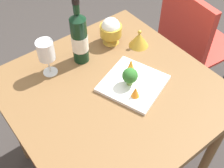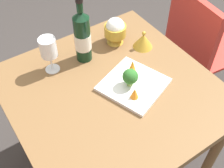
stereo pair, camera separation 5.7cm
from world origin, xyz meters
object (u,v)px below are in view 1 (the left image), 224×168
Objects in this scene: rice_bowl at (111,30)px; rice_bowl_lid at (139,39)px; wine_bottle at (79,38)px; wine_glass at (46,51)px; carrot_garnish_right at (135,92)px; broccoli_floret at (130,76)px; serving_plate at (133,83)px; carrot_garnish_left at (131,65)px; chair_near_window at (191,38)px.

rice_bowl reaches higher than rice_bowl_lid.
wine_bottle reaches higher than rice_bowl.
rice_bowl_lid is (0.09, 0.29, -0.09)m from wine_bottle.
wine_glass reaches higher than carrot_garnish_right.
serving_plate is at bearing 81.10° from broccoli_floret.
serving_plate is 4.99× the size of carrot_garnish_left.
rice_bowl is 0.32m from broccoli_floret.
rice_bowl_lid is at bearing 72.62° from wine_bottle.
rice_bowl reaches higher than serving_plate.
rice_bowl_lid is at bearing 41.62° from rice_bowl.
wine_glass is 0.56× the size of serving_plate.
rice_bowl_lid is at bearing 130.49° from broccoli_floret.
carrot_garnish_right is (0.25, -0.24, 0.00)m from rice_bowl_lid.
rice_bowl reaches higher than chair_near_window.
wine_bottle reaches higher than serving_plate.
rice_bowl is at bearing -92.93° from chair_near_window.
wine_glass is at bearing -139.40° from serving_plate.
wine_glass reaches higher than rice_bowl_lid.
carrot_garnish_left is (-0.07, 0.04, 0.04)m from serving_plate.
wine_glass is at bearing -89.57° from rice_bowl.
chair_near_window is 0.76m from broccoli_floret.
chair_near_window is at bearing 102.48° from carrot_garnish_left.
rice_bowl_lid is at bearing 76.93° from wine_glass.
carrot_garnish_left is at bearing -15.42° from rice_bowl.
chair_near_window is 8.50× the size of rice_bowl_lid.
wine_bottle reaches higher than rice_bowl_lid.
carrot_garnish_left is (-0.06, 0.06, -0.02)m from broccoli_floret.
carrot_garnish_right is at bearing 29.94° from wine_glass.
rice_bowl is at bearing 90.43° from wine_glass.
wine_glass is (-0.09, -0.91, 0.32)m from chair_near_window.
carrot_garnish_left is (0.12, -0.16, 0.01)m from rice_bowl_lid.
chair_near_window is 0.63m from rice_bowl.
chair_near_window is 0.72m from serving_plate.
carrot_garnish_left is at bearing -71.01° from chair_near_window.
wine_bottle is at bearing 84.91° from wine_glass.
broccoli_floret is (0.29, -0.12, -0.01)m from rice_bowl.
chair_near_window reaches higher than rice_bowl_lid.
wine_glass is 2.79× the size of carrot_garnish_left.
carrot_garnish_left is at bearing 148.39° from serving_plate.
serving_plate is (0.30, -0.10, -0.07)m from rice_bowl.
wine_glass reaches higher than chair_near_window.
rice_bowl is at bearing 164.58° from carrot_garnish_left.
wine_bottle is 0.36m from carrot_garnish_right.
serving_plate is at bearing -46.51° from rice_bowl_lid.
broccoli_floret is at bearing -49.51° from rice_bowl_lid.
wine_glass is 3.44× the size of carrot_garnish_right.
wine_bottle reaches higher than carrot_garnish_left.
broccoli_floret is at bearing -22.68° from rice_bowl.
rice_bowl is (-0.09, -0.56, 0.26)m from chair_near_window.
carrot_garnish_right is (0.27, -0.71, 0.23)m from chair_near_window.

